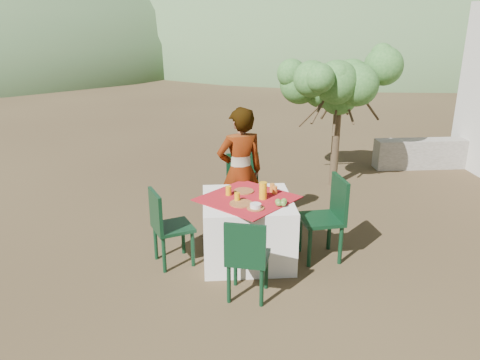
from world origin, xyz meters
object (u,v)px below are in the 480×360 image
object	(u,v)px
table	(247,228)
chair_near	(247,256)
person	(240,172)
chair_left	(166,224)
chair_right	(328,214)
juice_pitcher	(263,191)
chair_far	(244,185)
shrub_tree	(342,90)

from	to	relation	value
table	chair_near	size ratio (longest dim) A/B	1.47
person	chair_left	bearing A→B (deg)	27.05
chair_right	juice_pitcher	bearing A→B (deg)	-96.80
juice_pitcher	person	bearing A→B (deg)	104.98
table	person	xyz separation A→B (m)	(-0.03, 0.72, 0.46)
table	chair_near	world-z (taller)	chair_near
chair_far	juice_pitcher	distance (m)	1.14
chair_far	juice_pitcher	size ratio (longest dim) A/B	4.91
table	chair_right	world-z (taller)	chair_right
chair_near	chair_right	distance (m)	1.32
table	shrub_tree	distance (m)	3.32
chair_far	chair_left	size ratio (longest dim) A/B	1.07
chair_right	person	bearing A→B (deg)	-134.12
chair_left	chair_right	world-z (taller)	chair_right
chair_left	chair_right	size ratio (longest dim) A/B	0.91
table	person	world-z (taller)	person
table	shrub_tree	bearing A→B (deg)	55.08
chair_near	table	bearing A→B (deg)	-80.18
chair_right	person	distance (m)	1.27
table	chair_far	xyz separation A→B (m)	(0.05, 1.05, 0.16)
chair_far	chair_near	world-z (taller)	chair_far
chair_near	person	xyz separation A→B (m)	(0.06, 1.60, 0.35)
person	shrub_tree	xyz separation A→B (m)	(1.79, 1.81, 0.76)
chair_right	chair_left	bearing A→B (deg)	-94.63
chair_near	juice_pitcher	distance (m)	0.95
chair_near	chair_right	bearing A→B (deg)	-125.89
chair_near	juice_pitcher	bearing A→B (deg)	-91.73
chair_far	chair_left	world-z (taller)	chair_far
shrub_tree	chair_right	bearing A→B (deg)	-107.68
chair_near	person	size ratio (longest dim) A/B	0.52
chair_near	person	bearing A→B (deg)	-76.64
chair_far	juice_pitcher	world-z (taller)	chair_far
table	person	distance (m)	0.86
chair_far	shrub_tree	world-z (taller)	shrub_tree
chair_right	shrub_tree	distance (m)	2.91
chair_far	chair_right	size ratio (longest dim) A/B	0.97
table	juice_pitcher	size ratio (longest dim) A/B	6.60
chair_near	shrub_tree	xyz separation A→B (m)	(1.85, 3.41, 1.12)
chair_far	shrub_tree	size ratio (longest dim) A/B	0.48
chair_left	chair_far	bearing A→B (deg)	-61.82
chair_left	shrub_tree	bearing A→B (deg)	-66.91
chair_far	chair_left	bearing A→B (deg)	-137.59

